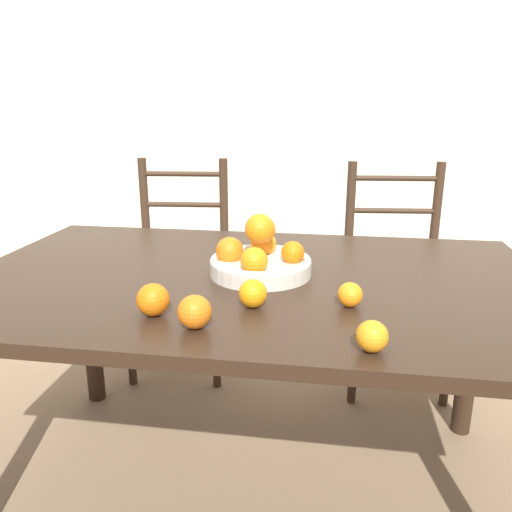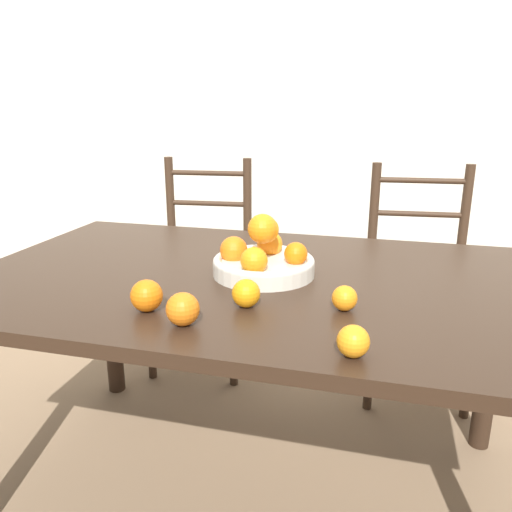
% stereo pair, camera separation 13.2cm
% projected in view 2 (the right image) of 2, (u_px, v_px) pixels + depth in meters
% --- Properties ---
extents(ground_plane, '(12.00, 12.00, 0.00)m').
position_uv_depth(ground_plane, '(255.00, 487.00, 1.63)').
color(ground_plane, '#7F664C').
extents(wall_back, '(8.00, 0.06, 2.60)m').
position_uv_depth(wall_back, '(328.00, 85.00, 2.67)').
color(wall_back, silver).
rests_on(wall_back, ground_plane).
extents(dining_table, '(1.64, 1.00, 0.73)m').
position_uv_depth(dining_table, '(255.00, 304.00, 1.45)').
color(dining_table, black).
rests_on(dining_table, ground_plane).
extents(fruit_bowl, '(0.29, 0.29, 0.18)m').
position_uv_depth(fruit_bowl, '(263.00, 257.00, 1.41)').
color(fruit_bowl, beige).
rests_on(fruit_bowl, dining_table).
extents(orange_loose_0, '(0.07, 0.07, 0.07)m').
position_uv_depth(orange_loose_0, '(246.00, 293.00, 1.19)').
color(orange_loose_0, orange).
rests_on(orange_loose_0, dining_table).
extents(orange_loose_1, '(0.08, 0.08, 0.08)m').
position_uv_depth(orange_loose_1, '(147.00, 296.00, 1.16)').
color(orange_loose_1, orange).
rests_on(orange_loose_1, dining_table).
extents(orange_loose_2, '(0.07, 0.07, 0.07)m').
position_uv_depth(orange_loose_2, '(183.00, 309.00, 1.09)').
color(orange_loose_2, orange).
rests_on(orange_loose_2, dining_table).
extents(orange_loose_3, '(0.06, 0.06, 0.06)m').
position_uv_depth(orange_loose_3, '(345.00, 298.00, 1.17)').
color(orange_loose_3, orange).
rests_on(orange_loose_3, dining_table).
extents(orange_loose_4, '(0.06, 0.06, 0.06)m').
position_uv_depth(orange_loose_4, '(353.00, 341.00, 0.95)').
color(orange_loose_4, orange).
rests_on(orange_loose_4, dining_table).
extents(chair_left, '(0.46, 0.44, 0.96)m').
position_uv_depth(chair_left, '(203.00, 269.00, 2.34)').
color(chair_left, '#382619').
rests_on(chair_left, ground_plane).
extents(chair_right, '(0.46, 0.44, 0.96)m').
position_uv_depth(chair_right, '(417.00, 287.00, 2.11)').
color(chair_right, '#382619').
rests_on(chair_right, ground_plane).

